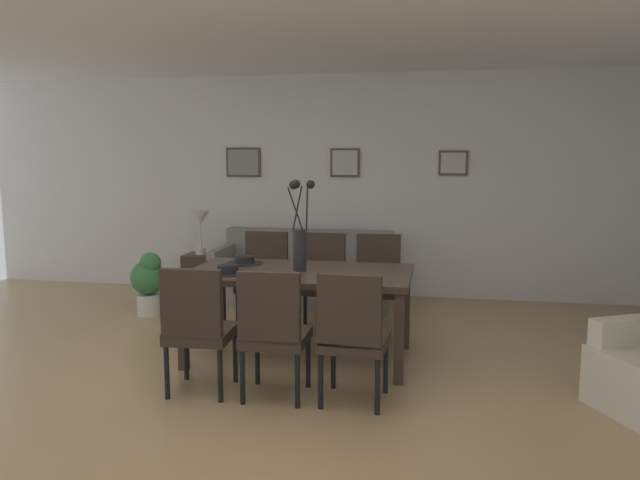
{
  "coord_description": "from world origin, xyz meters",
  "views": [
    {
      "loc": [
        1.22,
        -4.14,
        1.7
      ],
      "look_at": [
        0.23,
        1.01,
        0.96
      ],
      "focal_mm": 35.12,
      "sensor_mm": 36.0,
      "label": 1
    }
  ],
  "objects_px": {
    "centerpiece_vase": "(300,236)",
    "framed_picture_right": "(453,163)",
    "dining_chair_near_right": "(264,275)",
    "potted_plant": "(148,280)",
    "dining_table": "(300,279)",
    "dining_chair_mid_left": "(352,332)",
    "sofa": "(304,278)",
    "framed_picture_left": "(243,162)",
    "dining_chair_far_left": "(273,328)",
    "bowl_near_left": "(227,268)",
    "dining_chair_mid_right": "(378,279)",
    "side_table": "(201,276)",
    "framed_picture_center": "(345,163)",
    "bowl_near_right": "(244,259)",
    "dining_chair_far_right": "(321,277)",
    "dining_chair_near_left": "(197,324)",
    "table_lamp": "(200,222)"
  },
  "relations": [
    {
      "from": "dining_chair_mid_right",
      "to": "bowl_near_left",
      "type": "distance_m",
      "value": 1.59
    },
    {
      "from": "dining_chair_near_right",
      "to": "sofa",
      "type": "xyz_separation_m",
      "value": [
        0.17,
        1.04,
        -0.23
      ]
    },
    {
      "from": "dining_chair_far_right",
      "to": "dining_chair_mid_right",
      "type": "height_order",
      "value": "same"
    },
    {
      "from": "dining_chair_near_right",
      "to": "table_lamp",
      "type": "distance_m",
      "value": 1.51
    },
    {
      "from": "centerpiece_vase",
      "to": "table_lamp",
      "type": "bearing_deg",
      "value": 130.26
    },
    {
      "from": "dining_table",
      "to": "dining_chair_near_right",
      "type": "distance_m",
      "value": 1.06
    },
    {
      "from": "dining_chair_near_left",
      "to": "sofa",
      "type": "relative_size",
      "value": 0.47
    },
    {
      "from": "dining_table",
      "to": "potted_plant",
      "type": "bearing_deg",
      "value": 150.32
    },
    {
      "from": "dining_chair_near_right",
      "to": "potted_plant",
      "type": "height_order",
      "value": "dining_chair_near_right"
    },
    {
      "from": "side_table",
      "to": "framed_picture_center",
      "type": "xyz_separation_m",
      "value": [
        1.61,
        0.53,
        1.31
      ]
    },
    {
      "from": "dining_chair_mid_left",
      "to": "framed_picture_center",
      "type": "xyz_separation_m",
      "value": [
        -0.56,
        3.31,
        1.06
      ]
    },
    {
      "from": "dining_chair_far_right",
      "to": "bowl_near_right",
      "type": "bearing_deg",
      "value": -128.67
    },
    {
      "from": "sofa",
      "to": "framed_picture_left",
      "type": "bearing_deg",
      "value": 149.31
    },
    {
      "from": "dining_table",
      "to": "dining_chair_far_right",
      "type": "distance_m",
      "value": 0.92
    },
    {
      "from": "framed_picture_center",
      "to": "framed_picture_right",
      "type": "relative_size",
      "value": 1.07
    },
    {
      "from": "bowl_near_left",
      "to": "side_table",
      "type": "height_order",
      "value": "bowl_near_left"
    },
    {
      "from": "bowl_near_left",
      "to": "potted_plant",
      "type": "bearing_deg",
      "value": 135.81
    },
    {
      "from": "dining_chair_far_right",
      "to": "sofa",
      "type": "distance_m",
      "value": 1.11
    },
    {
      "from": "dining_chair_near_left",
      "to": "dining_chair_mid_left",
      "type": "bearing_deg",
      "value": 0.76
    },
    {
      "from": "dining_chair_mid_right",
      "to": "potted_plant",
      "type": "xyz_separation_m",
      "value": [
        -2.41,
        0.15,
        -0.14
      ]
    },
    {
      "from": "bowl_near_right",
      "to": "framed_picture_right",
      "type": "distance_m",
      "value": 2.95
    },
    {
      "from": "potted_plant",
      "to": "dining_chair_mid_right",
      "type": "bearing_deg",
      "value": -3.49
    },
    {
      "from": "dining_table",
      "to": "framed_picture_left",
      "type": "bearing_deg",
      "value": 117.1
    },
    {
      "from": "bowl_near_right",
      "to": "dining_chair_far_right",
      "type": "bearing_deg",
      "value": 51.33
    },
    {
      "from": "dining_table",
      "to": "dining_chair_far_left",
      "type": "xyz_separation_m",
      "value": [
        0.01,
        -0.89,
        -0.16
      ]
    },
    {
      "from": "dining_chair_near_right",
      "to": "centerpiece_vase",
      "type": "bearing_deg",
      "value": -57.74
    },
    {
      "from": "dining_chair_near_left",
      "to": "bowl_near_right",
      "type": "xyz_separation_m",
      "value": [
        -0.01,
        1.12,
        0.27
      ]
    },
    {
      "from": "dining_chair_near_right",
      "to": "sofa",
      "type": "height_order",
      "value": "dining_chair_near_right"
    },
    {
      "from": "dining_table",
      "to": "dining_chair_mid_right",
      "type": "bearing_deg",
      "value": 59.03
    },
    {
      "from": "dining_chair_far_left",
      "to": "framed_picture_center",
      "type": "xyz_separation_m",
      "value": [
        -0.01,
        3.32,
        1.06
      ]
    },
    {
      "from": "dining_chair_mid_left",
      "to": "table_lamp",
      "type": "distance_m",
      "value": 3.55
    },
    {
      "from": "dining_chair_near_right",
      "to": "potted_plant",
      "type": "distance_m",
      "value": 1.32
    },
    {
      "from": "bowl_near_right",
      "to": "side_table",
      "type": "distance_m",
      "value": 2.06
    },
    {
      "from": "centerpiece_vase",
      "to": "potted_plant",
      "type": "relative_size",
      "value": 1.1
    },
    {
      "from": "framed_picture_right",
      "to": "table_lamp",
      "type": "bearing_deg",
      "value": -169.47
    },
    {
      "from": "table_lamp",
      "to": "framed_picture_left",
      "type": "distance_m",
      "value": 0.94
    },
    {
      "from": "bowl_near_right",
      "to": "side_table",
      "type": "height_order",
      "value": "bowl_near_right"
    },
    {
      "from": "dining_chair_far_left",
      "to": "framed_picture_left",
      "type": "xyz_separation_m",
      "value": [
        -1.26,
        3.32,
        1.06
      ]
    },
    {
      "from": "dining_chair_far_left",
      "to": "dining_chair_mid_right",
      "type": "xyz_separation_m",
      "value": [
        0.53,
        1.8,
        0.0
      ]
    },
    {
      "from": "dining_chair_mid_left",
      "to": "framed_picture_right",
      "type": "height_order",
      "value": "framed_picture_right"
    },
    {
      "from": "sofa",
      "to": "bowl_near_right",
      "type": "bearing_deg",
      "value": -95.26
    },
    {
      "from": "dining_chair_near_left",
      "to": "side_table",
      "type": "bearing_deg",
      "value": 111.1
    },
    {
      "from": "bowl_near_right",
      "to": "side_table",
      "type": "xyz_separation_m",
      "value": [
        -1.07,
        1.68,
        -0.52
      ]
    },
    {
      "from": "dining_table",
      "to": "framed_picture_right",
      "type": "xyz_separation_m",
      "value": [
        1.24,
        2.43,
        0.91
      ]
    },
    {
      "from": "framed_picture_left",
      "to": "potted_plant",
      "type": "xyz_separation_m",
      "value": [
        -0.61,
        -1.37,
        -1.2
      ]
    },
    {
      "from": "dining_chair_near_left",
      "to": "framed_picture_right",
      "type": "relative_size",
      "value": 2.83
    },
    {
      "from": "dining_chair_far_left",
      "to": "bowl_near_left",
      "type": "distance_m",
      "value": 0.91
    },
    {
      "from": "centerpiece_vase",
      "to": "framed_picture_right",
      "type": "bearing_deg",
      "value": 62.91
    },
    {
      "from": "dining_table",
      "to": "dining_chair_far_left",
      "type": "bearing_deg",
      "value": -89.08
    },
    {
      "from": "dining_chair_far_right",
      "to": "dining_chair_mid_left",
      "type": "height_order",
      "value": "same"
    }
  ]
}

